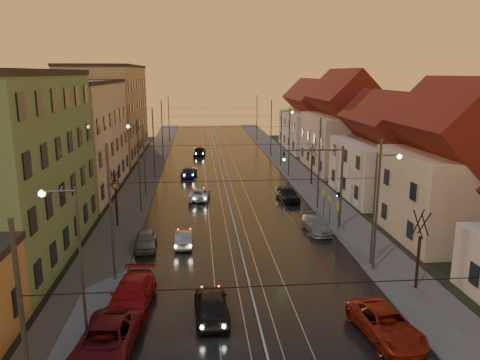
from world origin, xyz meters
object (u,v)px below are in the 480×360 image
object	(u,v)px
street_lamp_0	(74,250)
driving_car_3	(189,172)
driving_car_4	(199,151)
parked_left_2	(132,294)
street_lamp_2	(141,153)
parked_right_1	(317,225)
parked_right_0	(386,324)
driving_car_2	(199,194)
parked_right_2	(287,194)
traffic_light_mast	(330,177)
street_lamp_3	(283,132)
parked_left_3	(146,240)
parked_left_1	(106,341)
street_lamp_1	(379,198)
driving_car_1	(184,238)
driving_car_0	(212,304)

from	to	relation	value
street_lamp_0	driving_car_3	xyz separation A→B (m)	(4.78, 37.89, -4.26)
driving_car_4	parked_left_2	bearing A→B (deg)	90.53
street_lamp_2	parked_right_1	distance (m)	20.82
parked_right_0	driving_car_2	bearing A→B (deg)	100.71
street_lamp_0	parked_right_2	world-z (taller)	street_lamp_0
traffic_light_mast	driving_car_2	xyz separation A→B (m)	(-11.02, 10.59, -3.99)
street_lamp_2	street_lamp_3	xyz separation A→B (m)	(18.21, 16.00, 0.00)
parked_left_2	parked_left_3	distance (m)	9.35
street_lamp_2	parked_left_1	xyz separation A→B (m)	(1.50, -29.37, -4.11)
street_lamp_1	parked_right_0	bearing A→B (deg)	-107.71
traffic_light_mast	parked_left_3	xyz separation A→B (m)	(-15.20, -3.25, -3.93)
street_lamp_0	driving_car_3	distance (m)	38.43
driving_car_3	parked_left_3	world-z (taller)	parked_left_3
street_lamp_2	parked_right_2	size ratio (longest dim) A/B	1.82
street_lamp_0	parked_left_1	xyz separation A→B (m)	(1.50, -1.37, -4.11)
driving_car_1	driving_car_0	bearing A→B (deg)	98.87
parked_left_2	traffic_light_mast	bearing A→B (deg)	44.99
street_lamp_1	traffic_light_mast	bearing A→B (deg)	97.91
traffic_light_mast	driving_car_4	size ratio (longest dim) A/B	1.62
parked_left_3	parked_right_1	bearing A→B (deg)	7.55
street_lamp_1	driving_car_3	world-z (taller)	street_lamp_1
street_lamp_1	driving_car_0	xyz separation A→B (m)	(-11.61, -6.17, -4.11)
street_lamp_0	parked_right_2	xyz separation A→B (m)	(15.30, 25.23, -4.14)
driving_car_2	parked_left_3	size ratio (longest dim) A/B	1.11
driving_car_2	parked_left_1	distance (m)	28.33
street_lamp_2	parked_left_2	xyz separation A→B (m)	(2.08, -24.59, -4.10)
driving_car_1	parked_left_1	xyz separation A→B (m)	(-3.27, -14.33, 0.17)
driving_car_2	parked_right_0	bearing A→B (deg)	114.12
parked_left_1	parked_right_2	xyz separation A→B (m)	(13.80, 26.60, -0.03)
parked_right_1	driving_car_0	bearing A→B (deg)	-128.11
parked_right_0	parked_right_2	size ratio (longest dim) A/B	1.17
street_lamp_3	parked_right_2	size ratio (longest dim) A/B	1.82
street_lamp_1	street_lamp_2	world-z (taller)	same
street_lamp_1	driving_car_2	bearing A→B (deg)	123.12
parked_left_1	street_lamp_1	bearing A→B (deg)	34.01
driving_car_2	driving_car_4	distance (m)	27.19
parked_left_1	driving_car_2	bearing A→B (deg)	85.41
parked_left_3	driving_car_2	bearing A→B (deg)	70.50
driving_car_1	parked_left_2	bearing A→B (deg)	73.83
street_lamp_0	parked_left_1	world-z (taller)	street_lamp_0
street_lamp_1	driving_car_2	distance (m)	22.60
street_lamp_3	parked_left_3	size ratio (longest dim) A/B	2.03
street_lamp_2	driving_car_4	size ratio (longest dim) A/B	1.80
street_lamp_1	driving_car_2	size ratio (longest dim) A/B	1.83
driving_car_2	driving_car_4	bearing A→B (deg)	-84.80
driving_car_4	parked_left_3	world-z (taller)	driving_car_4
driving_car_4	parked_left_1	world-z (taller)	parked_left_1
street_lamp_3	street_lamp_1	bearing A→B (deg)	-90.00
driving_car_2	driving_car_3	bearing A→B (deg)	-77.90
parked_left_3	parked_right_2	world-z (taller)	parked_right_2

